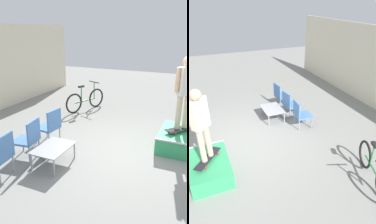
# 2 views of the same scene
# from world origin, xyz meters

# --- Properties ---
(ground_plane) EXTENTS (24.00, 24.00, 0.00)m
(ground_plane) POSITION_xyz_m (0.00, 0.00, 0.00)
(ground_plane) COLOR gray
(skate_ramp_box) EXTENTS (1.42, 0.92, 0.45)m
(skate_ramp_box) POSITION_xyz_m (0.97, -1.18, 0.21)
(skate_ramp_box) COLOR #339E60
(skate_ramp_box) RESTS_ON ground_plane
(skateboard_on_ramp) EXTENTS (0.80, 0.68, 0.07)m
(skateboard_on_ramp) POSITION_xyz_m (0.98, -1.19, 0.50)
(skateboard_on_ramp) COLOR black
(skateboard_on_ramp) RESTS_ON skate_ramp_box
(person_skater) EXTENTS (0.43, 0.43, 1.74)m
(person_skater) POSITION_xyz_m (0.98, -1.19, 1.54)
(person_skater) COLOR #C6B793
(person_skater) RESTS_ON skateboard_on_ramp
(coffee_table) EXTENTS (0.93, 0.67, 0.41)m
(coffee_table) POSITION_xyz_m (-1.04, 1.19, 0.37)
(coffee_table) COLOR #9E9EA3
(coffee_table) RESTS_ON ground_plane
(patio_chair_left) EXTENTS (0.58, 0.58, 0.92)m
(patio_chair_left) POSITION_xyz_m (-1.90, 1.86, 0.50)
(patio_chair_left) COLOR #99999E
(patio_chair_left) RESTS_ON ground_plane
(patio_chair_center) EXTENTS (0.59, 0.59, 0.92)m
(patio_chair_center) POSITION_xyz_m (-1.03, 1.86, 0.50)
(patio_chair_center) COLOR #99999E
(patio_chair_center) RESTS_ON ground_plane
(patio_chair_right) EXTENTS (0.56, 0.56, 0.92)m
(patio_chair_right) POSITION_xyz_m (-0.17, 1.86, 0.50)
(patio_chair_right) COLOR #99999E
(patio_chair_right) RESTS_ON ground_plane
(bicycle) EXTENTS (1.69, 0.76, 0.99)m
(bicycle) POSITION_xyz_m (2.69, 2.29, 0.38)
(bicycle) COLOR black
(bicycle) RESTS_ON ground_plane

